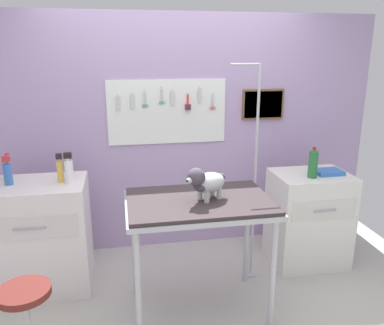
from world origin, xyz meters
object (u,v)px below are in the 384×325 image
(grooming_table, at_px, (199,210))
(grooming_arm, at_px, (254,183))
(conditioner_bottle, at_px, (7,168))
(stool, at_px, (25,304))
(dog, at_px, (206,182))
(counter_left, at_px, (40,236))
(soda_bottle, at_px, (313,163))
(cabinet_right, at_px, (308,218))

(grooming_table, distance_m, grooming_arm, 0.66)
(grooming_table, xyz_separation_m, conditioner_bottle, (-1.47, 0.69, 0.20))
(conditioner_bottle, bearing_deg, stool, -74.25)
(grooming_table, bearing_deg, dog, -30.07)
(dog, bearing_deg, counter_left, 156.25)
(grooming_table, bearing_deg, soda_bottle, 20.85)
(counter_left, distance_m, stool, 0.92)
(cabinet_right, bearing_deg, conditioner_bottle, 176.13)
(grooming_arm, xyz_separation_m, cabinet_right, (0.61, 0.14, -0.43))
(grooming_table, distance_m, counter_left, 1.41)
(grooming_table, distance_m, cabinet_right, 1.32)
(counter_left, relative_size, conditioner_bottle, 4.18)
(counter_left, height_order, cabinet_right, counter_left)
(grooming_table, height_order, dog, dog)
(grooming_arm, distance_m, soda_bottle, 0.57)
(conditioner_bottle, height_order, soda_bottle, soda_bottle)
(counter_left, bearing_deg, dog, -23.75)
(stool, relative_size, conditioner_bottle, 2.50)
(grooming_table, height_order, stool, grooming_table)
(grooming_table, bearing_deg, cabinet_right, 24.20)
(counter_left, xyz_separation_m, conditioner_bottle, (-0.23, 0.15, 0.56))
(grooming_arm, xyz_separation_m, dog, (-0.51, -0.40, 0.18))
(grooming_table, xyz_separation_m, stool, (-1.17, -0.37, -0.37))
(soda_bottle, bearing_deg, conditioner_bottle, 173.83)
(grooming_arm, bearing_deg, soda_bottle, 4.40)
(stool, bearing_deg, cabinet_right, 21.02)
(dog, distance_m, cabinet_right, 1.38)
(cabinet_right, bearing_deg, dog, -154.06)
(counter_left, bearing_deg, conditioner_bottle, 146.01)
(counter_left, xyz_separation_m, stool, (0.08, -0.92, -0.01))
(counter_left, height_order, conditioner_bottle, conditioner_bottle)
(grooming_arm, height_order, stool, grooming_arm)
(counter_left, bearing_deg, stool, -85.26)
(counter_left, bearing_deg, grooming_table, -23.53)
(counter_left, xyz_separation_m, cabinet_right, (2.40, -0.03, -0.02))
(grooming_table, xyz_separation_m, dog, (0.04, -0.02, 0.23))
(grooming_arm, relative_size, counter_left, 2.00)
(dog, height_order, counter_left, dog)
(dog, relative_size, soda_bottle, 1.24)
(stool, bearing_deg, conditioner_bottle, 105.75)
(dog, bearing_deg, conditioner_bottle, 154.59)
(dog, bearing_deg, cabinet_right, 25.94)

